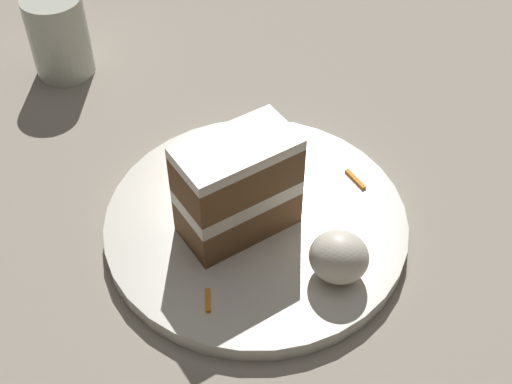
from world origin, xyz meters
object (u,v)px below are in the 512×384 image
(cream_dollop, at_px, (339,257))
(drinking_glass, at_px, (60,41))
(cake_slice, at_px, (237,187))
(plate, at_px, (256,224))
(orange_garnish, at_px, (197,158))

(cream_dollop, xyz_separation_m, drinking_glass, (-0.36, 0.21, 0.00))
(cake_slice, xyz_separation_m, drinking_glass, (-0.26, 0.18, -0.02))
(plate, xyz_separation_m, orange_garnish, (-0.08, 0.06, 0.01))
(plate, xyz_separation_m, cake_slice, (-0.01, -0.01, 0.06))
(cake_slice, distance_m, drinking_glass, 0.32)
(cream_dollop, bearing_deg, drinking_glass, 149.73)
(orange_garnish, bearing_deg, drinking_glass, 150.79)
(orange_garnish, relative_size, drinking_glass, 0.53)
(plate, bearing_deg, cream_dollop, -26.12)
(cake_slice, xyz_separation_m, orange_garnish, (-0.06, 0.07, -0.05))
(cream_dollop, relative_size, drinking_glass, 0.53)
(cake_slice, bearing_deg, drinking_glass, -174.11)
(orange_garnish, xyz_separation_m, drinking_glass, (-0.20, 0.11, 0.02))
(plate, height_order, cream_dollop, cream_dollop)
(plate, xyz_separation_m, cream_dollop, (0.08, -0.04, 0.03))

